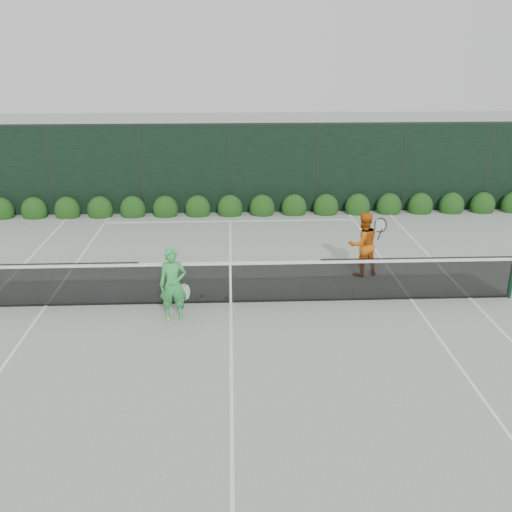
{
  "coord_description": "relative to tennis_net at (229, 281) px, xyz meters",
  "views": [
    {
      "loc": [
        0.05,
        -11.72,
        5.42
      ],
      "look_at": [
        0.58,
        0.3,
        1.0
      ],
      "focal_mm": 40.0,
      "sensor_mm": 36.0,
      "label": 1
    }
  ],
  "objects": [
    {
      "name": "tennis_net",
      "position": [
        0.0,
        0.0,
        0.0
      ],
      "size": [
        12.9,
        0.1,
        1.07
      ],
      "color": "#11331E",
      "rests_on": "ground"
    },
    {
      "name": "tennis_balls",
      "position": [
        -0.02,
        0.16,
        -0.5
      ],
      "size": [
        4.27,
        1.46,
        0.07
      ],
      "color": "#CBEA34",
      "rests_on": "ground"
    },
    {
      "name": "hedge_row",
      "position": [
        0.02,
        7.15,
        -0.3
      ],
      "size": [
        31.66,
        0.65,
        0.94
      ],
      "color": "#15340E",
      "rests_on": "ground"
    },
    {
      "name": "ground",
      "position": [
        0.02,
        0.0,
        -0.53
      ],
      "size": [
        80.0,
        80.0,
        0.0
      ],
      "primitive_type": "plane",
      "color": "gray",
      "rests_on": "ground"
    },
    {
      "name": "windscreen_fence",
      "position": [
        0.02,
        -2.71,
        0.98
      ],
      "size": [
        32.0,
        21.07,
        3.06
      ],
      "color": "black",
      "rests_on": "ground"
    },
    {
      "name": "player_woman",
      "position": [
        -1.17,
        -0.73,
        0.25
      ],
      "size": [
        0.63,
        0.4,
        1.56
      ],
      "rotation": [
        0.0,
        0.0,
        0.04
      ],
      "color": "green",
      "rests_on": "ground"
    },
    {
      "name": "player_man",
      "position": [
        3.33,
        1.54,
        0.28
      ],
      "size": [
        0.97,
        0.81,
        1.63
      ],
      "rotation": [
        0.0,
        0.0,
        3.43
      ],
      "color": "#D06011",
      "rests_on": "ground"
    },
    {
      "name": "court_lines",
      "position": [
        0.02,
        0.0,
        -0.53
      ],
      "size": [
        11.03,
        23.83,
        0.01
      ],
      "color": "white",
      "rests_on": "ground"
    }
  ]
}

